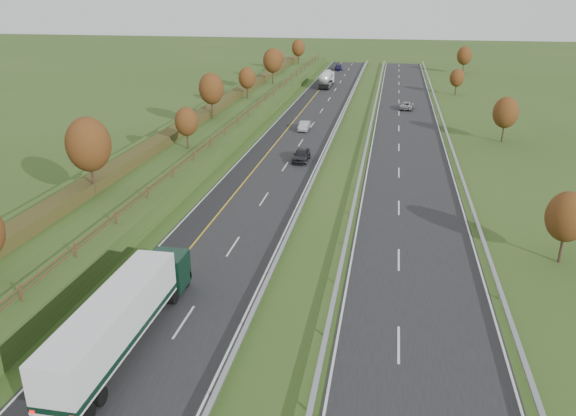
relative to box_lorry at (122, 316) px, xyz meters
name	(u,v)px	position (x,y,z in m)	size (l,w,h in m)	color
ground	(345,153)	(9.17, 47.45, -2.33)	(400.00, 400.00, 0.00)	#2F4C1B
near_carriageway	(293,141)	(1.17, 52.45, -2.31)	(10.50, 200.00, 0.04)	black
far_carriageway	(408,146)	(17.67, 52.45, -2.31)	(10.50, 200.00, 0.04)	black
hard_shoulder	(268,140)	(-2.58, 52.45, -2.31)	(3.00, 200.00, 0.04)	black
lane_markings	(337,143)	(7.57, 52.33, -2.28)	(26.75, 200.00, 0.01)	silver
embankment_left	(208,131)	(-11.83, 52.45, -1.33)	(12.00, 200.00, 2.00)	#2F4C1B
hedge_left	(195,120)	(-13.83, 52.45, 0.22)	(2.20, 180.00, 1.10)	#3B3D19
fence_left	(236,121)	(-7.33, 52.03, 0.40)	(0.12, 189.06, 1.20)	#422B19
median_barrier_near	(332,139)	(6.87, 52.45, -1.72)	(0.32, 200.00, 0.71)	#92959A
median_barrier_far	(368,140)	(11.97, 52.45, -1.72)	(0.32, 200.00, 0.71)	#92959A
outer_barrier_far	(450,144)	(23.47, 52.45, -1.71)	(0.32, 200.00, 0.71)	#92959A
trees_left	(201,99)	(-11.47, 49.08, 4.04)	(6.64, 164.30, 7.66)	#2D2116
trees_far	(481,87)	(30.96, 81.66, 1.92)	(8.45, 118.60, 7.12)	#2D2116
box_lorry	(122,316)	(0.00, 0.00, 0.00)	(2.58, 16.28, 4.06)	black
road_tanker	(327,78)	(-0.11, 103.76, -0.47)	(2.40, 11.22, 3.46)	silver
car_dark_near	(301,155)	(4.01, 42.21, -1.48)	(1.92, 4.76, 1.62)	black
car_silver_mid	(304,126)	(1.71, 59.42, -1.59)	(1.48, 4.23, 1.39)	#A1A2A6
car_small_far	(338,67)	(-0.27, 133.33, -1.58)	(1.99, 4.88, 1.42)	#14133B
car_oncoming	(407,105)	(17.84, 79.73, -1.60)	(2.28, 4.95, 1.37)	#98989C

